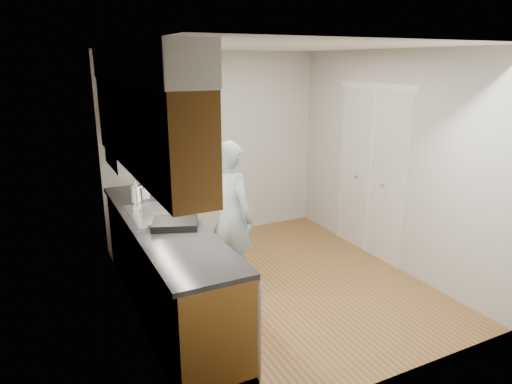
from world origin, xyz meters
TOP-DOWN VIEW (x-y plane):
  - floor at (0.00, 0.00)m, footprint 3.50×3.50m
  - ceiling at (0.00, 0.00)m, footprint 3.50×3.50m
  - wall_left at (-1.50, 0.00)m, footprint 0.02×3.50m
  - wall_right at (1.50, 0.00)m, footprint 0.02×3.50m
  - wall_back at (0.00, 1.75)m, footprint 3.00×0.02m
  - counter at (-1.20, -0.00)m, footprint 0.64×2.80m
  - upper_cabinets at (-1.33, 0.05)m, footprint 0.47×2.80m
  - closet_door at (1.49, 0.30)m, footprint 0.02×1.22m
  - floor_mat at (-0.45, 0.16)m, footprint 0.87×1.07m
  - person at (-0.45, 0.16)m, footprint 0.64×0.75m
  - soap_bottle_a at (-1.31, 0.63)m, footprint 0.13×0.13m
  - soap_bottle_b at (-1.18, 0.78)m, footprint 0.09×0.09m
  - steel_can at (-0.97, 0.79)m, footprint 0.06×0.06m
  - dish_rack at (-1.16, -0.22)m, footprint 0.49×0.45m

SIDE VIEW (x-z plane):
  - floor at x=0.00m, z-range 0.00..0.00m
  - floor_mat at x=-0.45m, z-range 0.00..0.02m
  - counter at x=-1.20m, z-range -0.16..1.14m
  - person at x=-0.45m, z-range 0.02..1.82m
  - dish_rack at x=-1.16m, z-range 0.94..1.00m
  - steel_can at x=-0.97m, z-range 0.94..1.05m
  - closet_door at x=1.49m, z-range 0.00..2.05m
  - soap_bottle_b at x=-1.18m, z-range 0.94..1.12m
  - soap_bottle_a at x=-1.31m, z-range 0.94..1.20m
  - wall_left at x=-1.50m, z-range 0.00..2.50m
  - wall_right at x=1.50m, z-range 0.00..2.50m
  - wall_back at x=0.00m, z-range 0.00..2.50m
  - upper_cabinets at x=-1.33m, z-range 1.34..2.55m
  - ceiling at x=0.00m, z-range 2.50..2.50m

